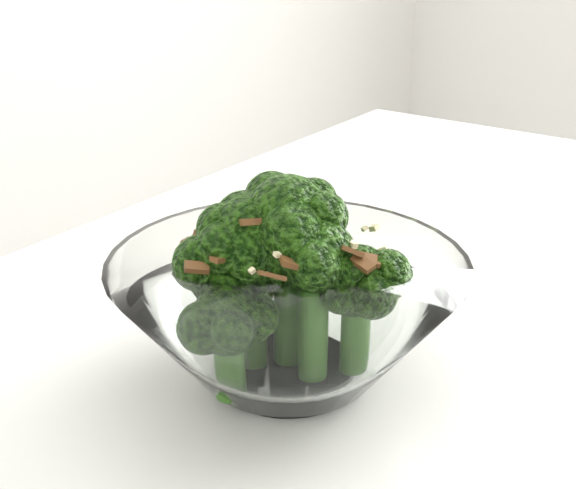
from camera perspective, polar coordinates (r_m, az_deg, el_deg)
table at (r=0.59m, az=11.50°, el=-14.15°), size 1.39×1.13×0.75m
broccoli_dish at (r=0.50m, az=-0.12°, el=-4.26°), size 0.22×0.22×0.14m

